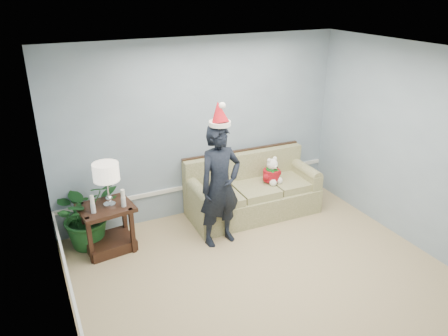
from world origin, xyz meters
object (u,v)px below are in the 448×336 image
table_lamp (106,174)px  houseplant (87,213)px  side_table (109,232)px  man (220,186)px  teddy_bear (272,174)px  sofa (251,193)px

table_lamp → houseplant: bearing=138.4°
table_lamp → houseplant: size_ratio=0.62×
side_table → man: size_ratio=0.44×
side_table → table_lamp: 0.86m
table_lamp → teddy_bear: size_ratio=1.42×
side_table → teddy_bear: size_ratio=1.77×
houseplant → man: bearing=-23.0°
houseplant → teddy_bear: houseplant is taller
houseplant → teddy_bear: size_ratio=2.31×
man → teddy_bear: size_ratio=4.06×
sofa → table_lamp: size_ratio=3.38×
sofa → teddy_bear: size_ratio=4.80×
houseplant → man: size_ratio=0.57×
table_lamp → man: bearing=-18.3°
sofa → man: size_ratio=1.18×
side_table → man: bearing=-18.0°
sofa → table_lamp: bearing=-176.0°
sofa → table_lamp: table_lamp is taller
side_table → table_lamp: size_ratio=1.24×
side_table → table_lamp: bearing=-9.5°
side_table → man: man is taller
table_lamp → man: 1.49m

